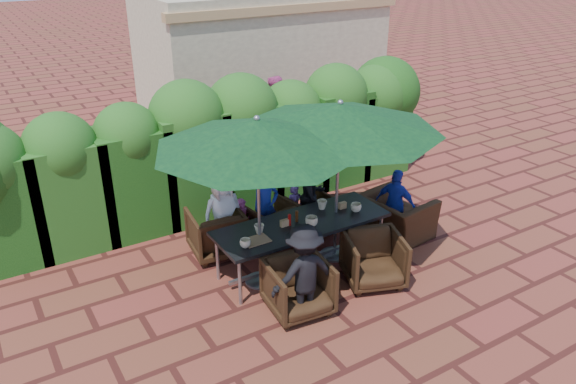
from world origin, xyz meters
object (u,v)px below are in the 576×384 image
umbrella_left (257,134)px  chair_far_left (216,230)px  umbrella_right (340,117)px  chair_near_left (299,285)px  chair_end_right (397,210)px  chair_far_right (311,212)px  dining_table (302,227)px  chair_far_mid (272,221)px  chair_near_right (374,257)px

umbrella_left → chair_far_left: 2.10m
umbrella_right → umbrella_left: bearing=-178.6°
chair_near_left → chair_end_right: bearing=25.8°
chair_end_right → chair_far_right: bearing=46.4°
dining_table → chair_near_left: size_ratio=3.25×
umbrella_right → chair_far_right: (0.12, 0.84, -1.87)m
dining_table → chair_far_mid: bearing=89.7°
chair_far_mid → chair_near_left: bearing=62.4°
chair_near_left → umbrella_right: bearing=41.7°
chair_far_left → chair_near_left: (0.29, -1.89, -0.00)m
dining_table → umbrella_right: bearing=0.9°
chair_far_right → chair_near_left: 2.17m
chair_far_left → chair_end_right: 2.92m
chair_far_right → chair_near_left: chair_near_left is taller
chair_near_left → chair_end_right: chair_end_right is taller
dining_table → chair_far_left: (-0.89, 1.02, -0.28)m
chair_end_right → chair_near_right: bearing=119.5°
chair_far_left → umbrella_left: bearing=107.2°
dining_table → chair_near_right: chair_near_right is taller
umbrella_left → chair_near_right: size_ratio=3.38×
chair_far_left → chair_far_mid: (0.90, -0.16, -0.03)m
chair_far_mid → chair_near_right: bearing=102.4°
umbrella_left → chair_far_left: (-0.19, 1.05, -1.81)m
chair_far_mid → chair_end_right: 2.03m
chair_far_left → chair_end_right: size_ratio=0.77×
dining_table → chair_far_mid: (0.00, 0.87, -0.31)m
chair_near_left → chair_near_right: bearing=6.4°
umbrella_left → chair_end_right: umbrella_left is taller
chair_near_right → chair_far_right: bearing=107.6°
umbrella_left → chair_far_mid: 2.17m
chair_far_mid → chair_far_right: 0.73m
umbrella_left → chair_near_left: size_ratio=3.43×
chair_far_right → dining_table: bearing=44.4°
chair_far_right → chair_near_right: chair_near_right is taller
dining_table → chair_far_right: (0.73, 0.85, -0.33)m
chair_far_right → chair_end_right: size_ratio=0.66×
dining_table → chair_far_mid: size_ratio=3.50×
chair_far_left → chair_far_mid: chair_far_left is taller
dining_table → umbrella_right: size_ratio=0.89×
chair_far_right → chair_far_mid: bearing=-6.5°
chair_far_right → chair_end_right: (1.11, -0.83, 0.11)m
chair_end_right → dining_table: bearing=83.7°
chair_far_mid → chair_near_right: chair_near_right is taller
dining_table → umbrella_left: (-0.71, -0.02, 1.54)m
chair_far_mid → chair_near_left: 1.84m
chair_far_left → chair_near_right: (1.55, -1.88, 0.00)m
chair_far_right → chair_near_right: 1.70m
chair_far_right → chair_far_left: bearing=-11.0°
chair_near_left → dining_table: bearing=61.0°
umbrella_left → chair_near_left: (0.10, -0.84, -1.82)m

